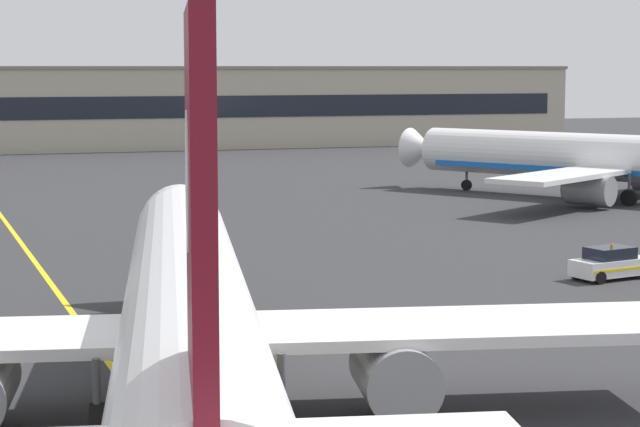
{
  "coord_description": "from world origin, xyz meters",
  "views": [
    {
      "loc": [
        -6.32,
        -26.22,
        10.68
      ],
      "look_at": [
        6.75,
        13.17,
        5.72
      ],
      "focal_mm": 69.09,
      "sensor_mm": 36.0,
      "label": 1
    }
  ],
  "objects_px": {
    "service_car_third": "(611,264)",
    "airliner_foreground": "(188,315)",
    "airliner_background": "(622,160)",
    "safety_cone_by_nose_gear": "(136,316)"
  },
  "relations": [
    {
      "from": "airliner_foreground",
      "to": "service_car_third",
      "type": "relative_size",
      "value": 9.19
    },
    {
      "from": "service_car_third",
      "to": "airliner_background",
      "type": "bearing_deg",
      "value": 57.14
    },
    {
      "from": "service_car_third",
      "to": "safety_cone_by_nose_gear",
      "type": "height_order",
      "value": "service_car_third"
    },
    {
      "from": "service_car_third",
      "to": "safety_cone_by_nose_gear",
      "type": "distance_m",
      "value": 24.88
    },
    {
      "from": "airliner_foreground",
      "to": "safety_cone_by_nose_gear",
      "type": "bearing_deg",
      "value": 86.0
    },
    {
      "from": "safety_cone_by_nose_gear",
      "to": "airliner_foreground",
      "type": "bearing_deg",
      "value": -94.0
    },
    {
      "from": "airliner_foreground",
      "to": "service_car_third",
      "type": "bearing_deg",
      "value": 35.64
    },
    {
      "from": "airliner_background",
      "to": "safety_cone_by_nose_gear",
      "type": "relative_size",
      "value": 65.69
    },
    {
      "from": "service_car_third",
      "to": "airliner_foreground",
      "type": "bearing_deg",
      "value": -144.36
    },
    {
      "from": "airliner_foreground",
      "to": "safety_cone_by_nose_gear",
      "type": "xyz_separation_m",
      "value": [
        1.08,
        15.42,
        -3.11
      ]
    }
  ]
}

